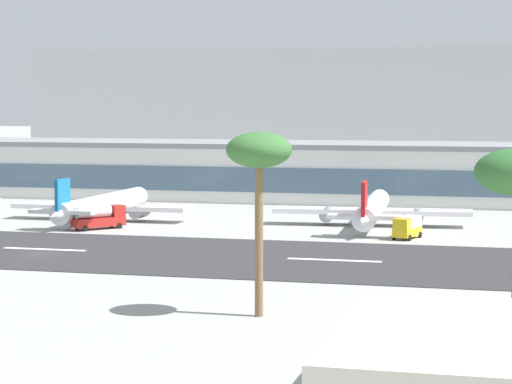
# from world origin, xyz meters

# --- Properties ---
(ground_plane) EXTENTS (1400.00, 1400.00, 0.00)m
(ground_plane) POSITION_xyz_m (0.00, 0.00, 0.00)
(ground_plane) COLOR #9E9E99
(runway_strip) EXTENTS (800.00, 34.05, 0.08)m
(runway_strip) POSITION_xyz_m (0.00, 4.27, 0.04)
(runway_strip) COLOR #2D2D30
(runway_strip) RESTS_ON ground_plane
(runway_centreline_dash_4) EXTENTS (12.00, 1.20, 0.01)m
(runway_centreline_dash_4) POSITION_xyz_m (-1.30, 4.27, 0.09)
(runway_centreline_dash_4) COLOR white
(runway_centreline_dash_4) RESTS_ON runway_strip
(runway_centreline_dash_5) EXTENTS (12.00, 1.20, 0.01)m
(runway_centreline_dash_5) POSITION_xyz_m (38.48, 4.27, 0.09)
(runway_centreline_dash_5) COLOR white
(runway_centreline_dash_5) RESTS_ON runway_strip
(terminal_building) EXTENTS (189.76, 27.37, 11.77)m
(terminal_building) POSITION_xyz_m (16.87, 86.87, 5.89)
(terminal_building) COLOR silver
(terminal_building) RESTS_ON ground_plane
(distant_hotel_block) EXTENTS (148.46, 32.70, 35.79)m
(distant_hotel_block) POSITION_xyz_m (-14.52, 192.79, 17.89)
(distant_hotel_block) COLOR #BCBCC1
(distant_hotel_block) RESTS_ON ground_plane
(airliner_blue_tail_gate_1) EXTENTS (31.12, 38.70, 8.08)m
(airliner_blue_tail_gate_1) POSITION_xyz_m (-7.96, 39.04, 2.57)
(airliner_blue_tail_gate_1) COLOR silver
(airliner_blue_tail_gate_1) RESTS_ON ground_plane
(airliner_red_tail_gate_2) EXTENTS (32.22, 39.84, 8.31)m
(airliner_red_tail_gate_2) POSITION_xyz_m (37.64, 42.62, 2.65)
(airliner_red_tail_gate_2) COLOR white
(airliner_red_tail_gate_2) RESTS_ON ground_plane
(service_box_truck_0) EXTENTS (3.92, 6.42, 3.25)m
(service_box_truck_0) POSITION_xyz_m (44.98, 28.21, 1.79)
(service_box_truck_0) COLOR gold
(service_box_truck_0) RESTS_ON ground_plane
(service_fuel_truck_1) EXTENTS (7.31, 8.28, 3.95)m
(service_fuel_truck_1) POSITION_xyz_m (-3.41, 28.03, 2.03)
(service_fuel_truck_1) COLOR #B2231E
(service_fuel_truck_1) RESTS_ON ground_plane
(palm_tree_1) EXTENTS (6.10, 6.10, 17.21)m
(palm_tree_1) POSITION_xyz_m (37.87, -31.80, 14.99)
(palm_tree_1) COLOR brown
(palm_tree_1) RESTS_ON ground_plane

